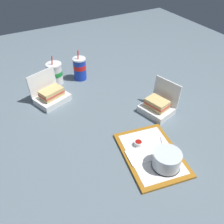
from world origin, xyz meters
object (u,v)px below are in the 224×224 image
at_px(clamshell_sandwich_right, 158,106).
at_px(soda_cup_corner, 55,73).
at_px(ketchup_cup, 138,143).
at_px(clamshell_sandwich_corner, 51,95).
at_px(plastic_fork, 163,145).
at_px(soda_cup_back, 80,68).
at_px(food_tray, 151,154).
at_px(cake_container, 167,160).

xyz_separation_m(clamshell_sandwich_right, soda_cup_corner, (-0.60, -0.41, 0.03)).
bearing_deg(ketchup_cup, clamshell_sandwich_corner, -156.53).
height_order(ketchup_cup, plastic_fork, ketchup_cup).
relative_size(clamshell_sandwich_corner, soda_cup_back, 1.08).
relative_size(clamshell_sandwich_right, soda_cup_back, 0.96).
distance_m(clamshell_sandwich_right, soda_cup_corner, 0.72).
bearing_deg(food_tray, cake_container, 7.31).
bearing_deg(soda_cup_corner, plastic_fork, 17.77).
xyz_separation_m(ketchup_cup, clamshell_sandwich_corner, (-0.58, -0.25, 0.02)).
relative_size(cake_container, clamshell_sandwich_right, 0.62).
height_order(plastic_fork, clamshell_sandwich_corner, clamshell_sandwich_corner).
relative_size(cake_container, ketchup_cup, 3.25).
height_order(food_tray, cake_container, cake_container).
bearing_deg(plastic_fork, cake_container, -3.06).
relative_size(food_tray, ketchup_cup, 10.25).
bearing_deg(soda_cup_corner, clamshell_sandwich_right, 34.61).
relative_size(food_tray, plastic_fork, 3.73).
bearing_deg(clamshell_sandwich_right, cake_container, -31.41).
relative_size(soda_cup_corner, soda_cup_back, 0.95).
bearing_deg(soda_cup_back, ketchup_cup, -0.83).
distance_m(plastic_fork, clamshell_sandwich_right, 0.28).
height_order(clamshell_sandwich_corner, soda_cup_corner, soda_cup_corner).
distance_m(clamshell_sandwich_corner, soda_cup_back, 0.31).
height_order(food_tray, plastic_fork, plastic_fork).
xyz_separation_m(ketchup_cup, soda_cup_back, (-0.75, 0.01, 0.06)).
height_order(clamshell_sandwich_right, clamshell_sandwich_corner, clamshell_sandwich_right).
bearing_deg(soda_cup_corner, soda_cup_back, 80.99).
distance_m(food_tray, plastic_fork, 0.08).
xyz_separation_m(ketchup_cup, plastic_fork, (0.06, 0.11, -0.01)).
bearing_deg(soda_cup_back, cake_container, 1.71).
bearing_deg(soda_cup_back, clamshell_sandwich_right, 22.98).
xyz_separation_m(soda_cup_corner, soda_cup_back, (0.03, 0.17, 0.01)).
height_order(plastic_fork, soda_cup_corner, soda_cup_corner).
distance_m(food_tray, soda_cup_corner, 0.88).
relative_size(food_tray, cake_container, 3.15).
bearing_deg(plastic_fork, soda_cup_back, -143.12).
distance_m(clamshell_sandwich_right, soda_cup_back, 0.62).
distance_m(cake_container, ketchup_cup, 0.17).
relative_size(cake_container, clamshell_sandwich_corner, 0.56).
bearing_deg(soda_cup_corner, food_tray, 12.25).
bearing_deg(soda_cup_corner, clamshell_sandwich_corner, -25.77).
bearing_deg(food_tray, ketchup_cup, -160.79).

